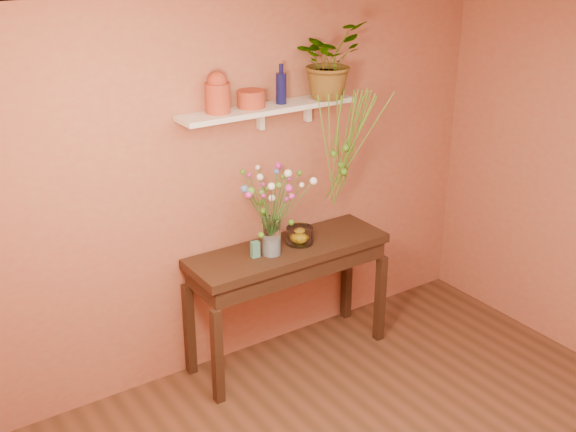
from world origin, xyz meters
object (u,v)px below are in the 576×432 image
terracotta_jug (218,93)px  bouquet (272,193)px  glass_bowl (300,236)px  glass_vase (271,239)px  sideboard (289,263)px  spider_plant (329,60)px  blue_bottle (281,88)px

terracotta_jug → bouquet: 0.77m
glass_bowl → bouquet: bearing=-166.6°
glass_vase → bouquet: bearing=-97.1°
sideboard → bouquet: bearing=-160.9°
sideboard → glass_vase: (-0.17, -0.04, 0.25)m
bouquet → terracotta_jug: bearing=142.8°
glass_vase → glass_bowl: 0.28m
sideboard → spider_plant: spider_plant is taller
sideboard → glass_bowl: glass_bowl is taller
glass_vase → terracotta_jug: bearing=145.8°
spider_plant → bouquet: 1.02m
spider_plant → glass_vase: spider_plant is taller
spider_plant → glass_vase: (-0.58, -0.14, -1.17)m
glass_vase → glass_bowl: size_ratio=1.36×
blue_bottle → bouquet: bearing=-136.3°
blue_bottle → spider_plant: 0.41m
glass_bowl → terracotta_jug: bearing=165.4°
terracotta_jug → bouquet: bearing=-37.2°
glass_vase → glass_bowl: glass_vase is taller
terracotta_jug → blue_bottle: bearing=-1.7°
blue_bottle → glass_bowl: bearing=-61.4°
blue_bottle → glass_bowl: (0.07, -0.13, -1.08)m
spider_plant → terracotta_jug: bearing=176.9°
sideboard → terracotta_jug: 1.37m
sideboard → bouquet: size_ratio=2.75×
glass_vase → bouquet: size_ratio=0.50×
terracotta_jug → spider_plant: (0.86, -0.05, 0.13)m
sideboard → terracotta_jug: terracotta_jug is taller
terracotta_jug → glass_vase: bearing=-34.2°
glass_vase → bouquet: (-0.00, -0.02, 0.35)m
sideboard → blue_bottle: bearing=77.5°
terracotta_jug → blue_bottle: size_ratio=1.00×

